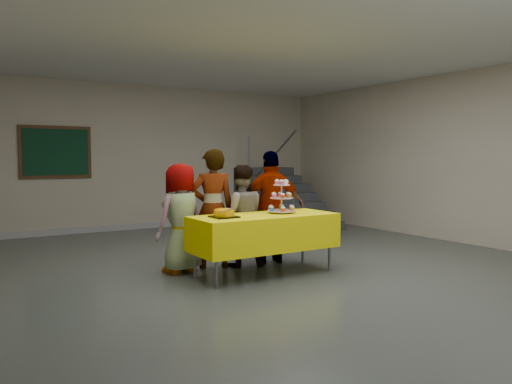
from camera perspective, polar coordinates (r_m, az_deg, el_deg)
room_shell at (r=6.35m, az=3.38°, el=9.66°), size 10.00×10.04×3.02m
bake_table at (r=6.39m, az=0.95°, el=-4.53°), size 1.88×0.78×0.77m
cupcake_stand at (r=6.56m, az=2.94°, el=-0.94°), size 0.38×0.38×0.44m
bear_cake at (r=6.09m, az=-3.66°, el=-2.38°), size 0.32×0.36×0.12m
schoolchild_a at (r=6.57m, az=-8.59°, el=-2.96°), size 0.80×0.64×1.43m
schoolchild_b at (r=6.77m, az=-4.97°, el=-1.92°), size 0.68×0.55×1.62m
schoolchild_c at (r=6.86m, az=-1.75°, el=-2.75°), size 0.83×0.74×1.40m
schoolchild_d at (r=7.09m, az=1.84°, el=-1.73°), size 1.01×0.66×1.59m
staircase at (r=11.28m, az=2.49°, el=-1.17°), size 1.30×2.40×2.04m
noticeboard at (r=10.26m, az=-21.89°, el=4.25°), size 1.30×0.05×1.00m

